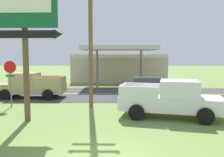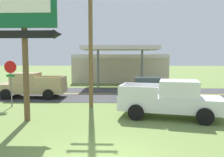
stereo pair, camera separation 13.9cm
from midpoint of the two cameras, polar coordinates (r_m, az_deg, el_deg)
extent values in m
cube|color=#3D3D3F|center=(19.81, 0.71, -3.89)|extent=(140.00, 8.00, 0.02)
cube|color=gold|center=(19.81, 0.71, -3.85)|extent=(126.00, 0.20, 0.01)
cylinder|color=brown|center=(11.85, -20.58, 6.34)|extent=(0.28, 0.28, 6.84)
cube|color=#145633|center=(11.93, -21.25, 16.53)|extent=(3.27, 0.16, 2.02)
cube|color=white|center=(11.90, -21.47, 17.75)|extent=(2.75, 0.03, 1.13)
cube|color=black|center=(11.74, -21.04, 10.27)|extent=(2.95, 0.12, 0.36)
cone|color=black|center=(11.20, -13.00, 10.75)|extent=(0.40, 0.44, 0.44)
cylinder|color=slate|center=(15.82, -23.63, -2.59)|extent=(0.08, 0.08, 2.20)
cylinder|color=red|center=(15.67, -23.87, 2.65)|extent=(0.76, 0.03, 0.76)
cylinder|color=white|center=(15.69, -23.84, 2.66)|extent=(0.80, 0.01, 0.80)
cube|color=#19722D|center=(15.70, -23.80, 0.65)|extent=(0.56, 0.03, 0.14)
cylinder|color=brown|center=(14.57, -5.10, 11.72)|extent=(0.26, 0.26, 9.57)
cube|color=beige|center=(30.92, 2.13, 2.65)|extent=(12.00, 6.00, 3.60)
cube|color=silver|center=(27.85, 2.15, 5.58)|extent=(12.00, 0.12, 0.50)
cube|color=silver|center=(24.92, 2.17, 7.60)|extent=(8.00, 5.00, 0.40)
cylinder|color=slate|center=(25.03, -3.35, 2.77)|extent=(0.24, 0.24, 4.20)
cylinder|color=slate|center=(25.04, 7.66, 2.74)|extent=(0.24, 0.24, 4.20)
cube|color=silver|center=(12.35, 14.49, -5.97)|extent=(5.50, 3.05, 0.72)
cube|color=silver|center=(12.24, 16.68, -2.42)|extent=(2.25, 2.17, 0.84)
cube|color=#28333D|center=(12.31, 20.83, -2.50)|extent=(0.46, 1.64, 0.71)
cube|color=silver|center=(13.25, 7.95, -2.31)|extent=(1.93, 0.54, 0.56)
cube|color=silver|center=(11.44, 6.87, -3.46)|extent=(1.93, 0.54, 0.56)
cube|color=silver|center=(12.50, 3.01, -2.71)|extent=(0.53, 1.86, 0.56)
cylinder|color=black|center=(13.48, 21.39, -6.80)|extent=(0.84, 0.45, 0.80)
cylinder|color=black|center=(11.59, 22.52, -8.75)|extent=(0.84, 0.45, 0.80)
cylinder|color=black|center=(13.48, 7.56, -6.49)|extent=(0.84, 0.45, 0.80)
cylinder|color=black|center=(11.58, 6.35, -8.39)|extent=(0.84, 0.45, 0.80)
cube|color=tan|center=(19.00, -19.20, -2.27)|extent=(5.20, 1.96, 0.72)
cube|color=tan|center=(19.09, -20.52, 0.08)|extent=(1.90, 1.80, 0.84)
cube|color=#28333D|center=(19.45, -22.95, 0.08)|extent=(0.10, 1.66, 0.71)
cube|color=tan|center=(17.56, -15.70, -0.66)|extent=(1.95, 0.12, 0.56)
cube|color=tan|center=(19.31, -14.04, -0.12)|extent=(1.95, 0.12, 0.56)
cube|color=tan|center=(18.18, -11.89, -0.39)|extent=(0.12, 1.88, 0.56)
cylinder|color=black|center=(18.82, -24.84, -3.63)|extent=(0.80, 0.28, 0.80)
cylinder|color=black|center=(20.57, -22.38, -2.84)|extent=(0.80, 0.28, 0.80)
cylinder|color=black|center=(17.60, -15.41, -3.92)|extent=(0.80, 0.28, 0.80)
cylinder|color=black|center=(19.46, -13.69, -3.04)|extent=(0.80, 0.28, 0.80)
cube|color=black|center=(17.85, 8.82, -2.76)|extent=(4.20, 1.76, 0.72)
cube|color=#2D3842|center=(17.79, 9.33, -0.66)|extent=(2.10, 1.56, 0.60)
cylinder|color=black|center=(16.93, 4.76, -4.38)|extent=(0.64, 0.24, 0.64)
cylinder|color=black|center=(18.67, 4.51, -3.49)|extent=(0.64, 0.24, 0.64)
cylinder|color=black|center=(17.25, 13.46, -4.32)|extent=(0.64, 0.24, 0.64)
cylinder|color=black|center=(18.96, 12.41, -3.46)|extent=(0.64, 0.24, 0.64)
camera|label=1|loc=(0.07, -89.73, 0.02)|focal=36.57mm
camera|label=2|loc=(0.07, 90.27, -0.02)|focal=36.57mm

